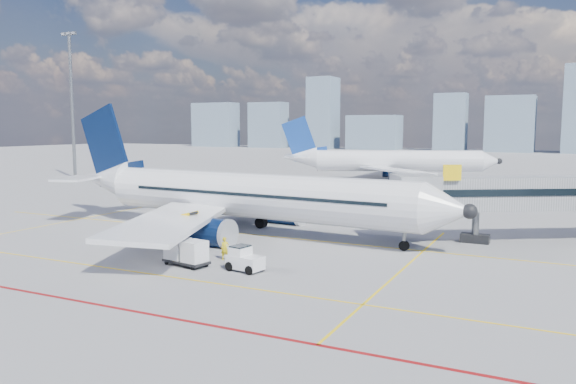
# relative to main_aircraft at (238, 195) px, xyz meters

# --- Properties ---
(ground) EXTENTS (420.00, 420.00, 0.00)m
(ground) POSITION_rel_main_aircraft_xyz_m (2.25, -8.59, -3.22)
(ground) COLOR gray
(ground) RESTS_ON ground
(apron_markings) EXTENTS (90.00, 35.12, 0.01)m
(apron_markings) POSITION_rel_main_aircraft_xyz_m (1.68, -12.50, -3.22)
(apron_markings) COLOR yellow
(apron_markings) RESTS_ON ground
(jet_bridge) EXTENTS (23.55, 15.78, 6.30)m
(jet_bridge) POSITION_rel_main_aircraft_xyz_m (25.76, 8.32, 0.52)
(jet_bridge) COLOR #9A9CA3
(jet_bridge) RESTS_ON ground
(floodlight_mast_nw) EXTENTS (3.20, 0.61, 25.45)m
(floodlight_mast_nw) POSITION_rel_main_aircraft_xyz_m (-52.75, 31.41, 10.37)
(floodlight_mast_nw) COLOR slate
(floodlight_mast_nw) RESTS_ON ground
(distant_skyline) EXTENTS (251.36, 15.90, 30.60)m
(distant_skyline) POSITION_rel_main_aircraft_xyz_m (10.39, 181.41, 8.92)
(distant_skyline) COLOR slate
(distant_skyline) RESTS_ON ground
(main_aircraft) EXTENTS (39.65, 34.51, 11.57)m
(main_aircraft) POSITION_rel_main_aircraft_xyz_m (0.00, 0.00, 0.00)
(main_aircraft) COLOR white
(main_aircraft) RESTS_ON ground
(second_aircraft) EXTENTS (36.18, 30.62, 11.06)m
(second_aircraft) POSITION_rel_main_aircraft_xyz_m (-1.81, 53.50, 0.00)
(second_aircraft) COLOR white
(second_aircraft) RESTS_ON ground
(baggage_tug) EXTENTS (2.50, 1.78, 1.60)m
(baggage_tug) POSITION_rel_main_aircraft_xyz_m (7.23, -11.33, -2.46)
(baggage_tug) COLOR white
(baggage_tug) RESTS_ON ground
(cargo_dolly) EXTENTS (3.38, 1.96, 1.74)m
(cargo_dolly) POSITION_rel_main_aircraft_xyz_m (3.12, -11.85, -2.26)
(cargo_dolly) COLOR black
(cargo_dolly) RESTS_ON ground
(belt_loader) EXTENTS (6.50, 1.89, 2.64)m
(belt_loader) POSITION_rel_main_aircraft_xyz_m (-4.08, -6.18, -2.54)
(belt_loader) COLOR black
(belt_loader) RESTS_ON ground
(ramp_worker) EXTENTS (0.66, 0.69, 1.59)m
(ramp_worker) POSITION_rel_main_aircraft_xyz_m (4.57, -9.36, -2.43)
(ramp_worker) COLOR gold
(ramp_worker) RESTS_ON ground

